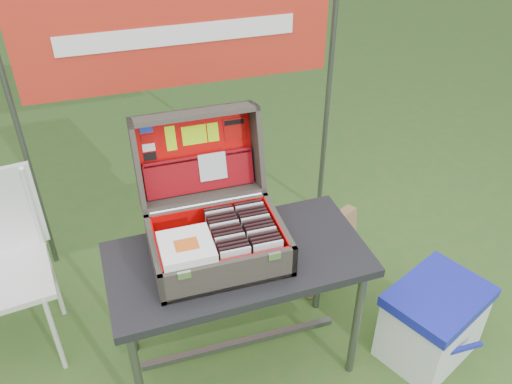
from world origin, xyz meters
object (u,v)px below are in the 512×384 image
object	(u,v)px
table	(239,311)
cooler	(432,322)
chair	(3,281)
cardboard_box	(330,252)
suitcase	(213,202)

from	to	relation	value
table	cooler	size ratio (longest dim) A/B	2.36
table	chair	xyz separation A→B (m)	(-1.01, 0.39, 0.12)
chair	cardboard_box	distance (m)	1.66
suitcase	chair	world-z (taller)	suitcase
table	chair	world-z (taller)	chair
cardboard_box	suitcase	bearing A→B (deg)	178.49
cooler	chair	size ratio (longest dim) A/B	0.50
cooler	cardboard_box	size ratio (longest dim) A/B	1.12
suitcase	cooler	xyz separation A→B (m)	(0.98, -0.29, -0.73)
table	cardboard_box	size ratio (longest dim) A/B	2.65
chair	cooler	bearing A→B (deg)	-25.53
table	suitcase	world-z (taller)	suitcase
chair	cardboard_box	xyz separation A→B (m)	(1.64, 0.00, -0.26)
suitcase	table	bearing A→B (deg)	-41.57
suitcase	cooler	world-z (taller)	suitcase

